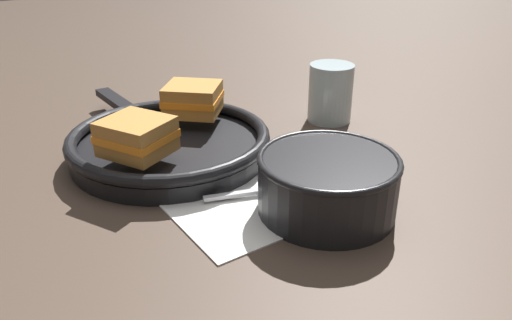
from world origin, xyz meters
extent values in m
plane|color=#47382D|center=(0.00, 0.00, 0.00)|extent=(4.00, 4.00, 0.00)
cube|color=white|center=(-0.01, 0.01, 0.00)|extent=(0.24, 0.21, 0.00)
cylinder|color=black|center=(0.04, -0.06, 0.04)|extent=(0.16, 0.16, 0.07)
cylinder|color=orange|center=(0.04, -0.06, 0.06)|extent=(0.14, 0.14, 0.01)
torus|color=black|center=(0.04, -0.06, 0.07)|extent=(0.17, 0.17, 0.01)
cube|color=silver|center=(-0.03, 0.02, 0.01)|extent=(0.10, 0.03, 0.01)
ellipsoid|color=silver|center=(0.04, 0.00, 0.01)|extent=(0.05, 0.04, 0.01)
cylinder|color=black|center=(-0.06, 0.18, 0.01)|extent=(0.29, 0.29, 0.02)
torus|color=black|center=(-0.06, 0.18, 0.03)|extent=(0.29, 0.29, 0.02)
cube|color=black|center=(-0.08, 0.38, 0.03)|extent=(0.04, 0.13, 0.01)
cube|color=#B27A38|center=(0.00, 0.23, 0.05)|extent=(0.11, 0.11, 0.02)
cube|color=orange|center=(0.00, 0.23, 0.07)|extent=(0.11, 0.11, 0.01)
cube|color=#B27A38|center=(0.00, 0.23, 0.08)|extent=(0.11, 0.11, 0.02)
cube|color=#B27A38|center=(-0.12, 0.13, 0.05)|extent=(0.11, 0.11, 0.02)
cube|color=orange|center=(-0.12, 0.13, 0.07)|extent=(0.11, 0.11, 0.01)
cube|color=#B27A38|center=(-0.12, 0.13, 0.08)|extent=(0.11, 0.11, 0.02)
cylinder|color=silver|center=(0.23, 0.18, 0.05)|extent=(0.08, 0.08, 0.10)
camera|label=1|loc=(-0.29, -0.46, 0.32)|focal=35.00mm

